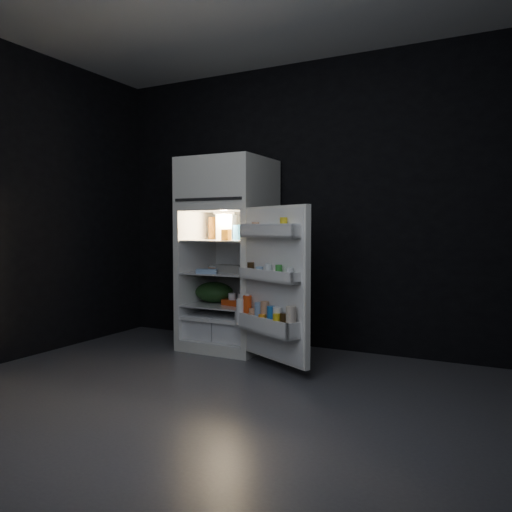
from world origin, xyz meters
The scene contains 18 objects.
floor centered at (0.00, 0.00, 0.00)m, with size 4.00×3.40×0.00m, color #4F4F54.
wall_back centered at (0.00, 1.70, 1.35)m, with size 4.00×0.00×2.70m, color black.
wall_left centered at (-2.00, 0.00, 1.35)m, with size 0.00×3.40×2.70m, color black.
refrigerator centered at (-0.59, 1.32, 0.96)m, with size 0.76×0.71×1.78m.
fridge_door centered at (0.12, 0.77, 0.68)m, with size 0.73×0.50×1.22m.
milk_jug centered at (-0.65, 1.36, 1.15)m, with size 0.16×0.16×0.24m, color white.
mayo_jar centered at (-0.50, 1.35, 1.10)m, with size 0.12×0.12×0.14m, color #2063AD.
jam_jar centered at (-0.38, 1.30, 1.09)m, with size 0.10×0.10×0.13m, color black.
amber_bottle centered at (-0.84, 1.41, 1.14)m, with size 0.07×0.07×0.22m, color #C06D1E.
small_carton centered at (-0.51, 1.13, 1.08)m, with size 0.08×0.06×0.10m, color orange.
egg_carton centered at (-0.50, 1.21, 0.76)m, with size 0.31×0.12×0.07m, color gray.
pie centered at (-0.67, 1.36, 0.75)m, with size 0.32×0.32×0.04m, color tan.
flat_package centered at (-0.67, 1.05, 0.75)m, with size 0.19×0.09×0.04m, color #7E9FC3.
wrapped_pkg centered at (-0.41, 1.44, 0.75)m, with size 0.11×0.09×0.05m, color beige.
produce_bag centered at (-0.74, 1.28, 0.52)m, with size 0.38×0.32×0.20m, color #193815.
yogurt_tray centered at (-0.44, 1.22, 0.45)m, with size 0.28×0.15×0.05m, color #D84112.
small_can_red centered at (-0.39, 1.45, 0.47)m, with size 0.07×0.07×0.09m, color #D84112.
small_can_silver centered at (-0.33, 1.46, 0.47)m, with size 0.07×0.07×0.09m, color #B5B4B9.
Camera 1 is at (1.79, -2.75, 1.13)m, focal length 35.00 mm.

